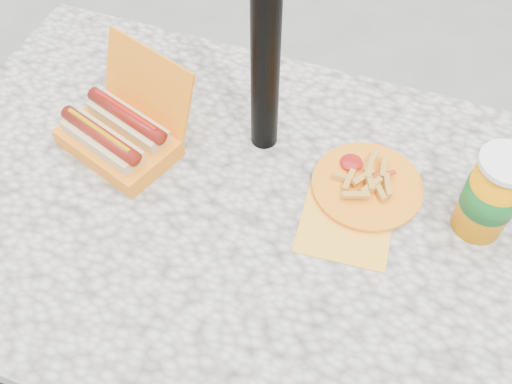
% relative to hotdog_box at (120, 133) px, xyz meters
% --- Properties ---
extents(ground, '(60.00, 60.00, 0.00)m').
position_rel_hotdog_box_xyz_m(ground, '(0.24, -0.05, -0.79)').
color(ground, slate).
extents(picnic_table, '(1.20, 0.80, 0.75)m').
position_rel_hotdog_box_xyz_m(picnic_table, '(0.24, -0.05, -0.15)').
color(picnic_table, beige).
rests_on(picnic_table, ground).
extents(hotdog_box, '(0.26, 0.24, 0.17)m').
position_rel_hotdog_box_xyz_m(hotdog_box, '(0.00, 0.00, 0.00)').
color(hotdog_box, orange).
rests_on(hotdog_box, picnic_table).
extents(fries_plate, '(0.20, 0.27, 0.04)m').
position_rel_hotdog_box_xyz_m(fries_plate, '(0.45, 0.06, -0.03)').
color(fries_plate, yellow).
rests_on(fries_plate, picnic_table).
extents(soda_cup, '(0.09, 0.09, 0.17)m').
position_rel_hotdog_box_xyz_m(soda_cup, '(0.65, 0.05, 0.05)').
color(soda_cup, '#FF9200').
rests_on(soda_cup, picnic_table).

